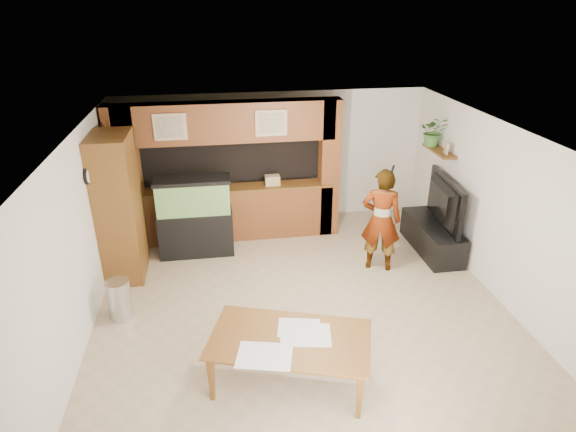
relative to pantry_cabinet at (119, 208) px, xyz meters
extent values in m
plane|color=#9D8A6D|center=(2.70, -1.45, -1.18)|extent=(6.50, 6.50, 0.00)
plane|color=white|center=(2.70, -1.45, 1.42)|extent=(6.50, 6.50, 0.00)
plane|color=beige|center=(2.70, 1.80, 0.12)|extent=(6.00, 0.00, 6.00)
plane|color=beige|center=(-0.30, -1.45, 0.12)|extent=(0.00, 6.50, 6.50)
plane|color=beige|center=(5.70, -1.45, 0.12)|extent=(0.00, 6.50, 6.50)
cube|color=brown|center=(1.80, 1.00, -0.68)|extent=(3.80, 0.35, 1.00)
cube|color=brown|center=(1.80, 1.00, -0.16)|extent=(3.80, 0.43, 0.04)
cube|color=brown|center=(1.80, 1.00, 1.07)|extent=(3.80, 0.35, 0.70)
cube|color=brown|center=(0.00, 1.00, 0.12)|extent=(0.50, 0.35, 2.60)
cube|color=brown|center=(3.65, 1.00, 0.12)|extent=(0.35, 0.35, 2.60)
cube|color=black|center=(1.80, 1.55, 0.27)|extent=(4.20, 0.45, 0.85)
cube|color=tan|center=(0.85, 0.80, 1.07)|extent=(0.55, 0.03, 0.45)
cube|color=tan|center=(0.85, 0.78, 1.07)|extent=(0.43, 0.01, 0.35)
cube|color=tan|center=(2.55, 0.80, 1.07)|extent=(0.55, 0.03, 0.45)
cube|color=tan|center=(2.55, 0.78, 1.07)|extent=(0.43, 0.01, 0.35)
cylinder|color=black|center=(-0.27, -0.45, 0.72)|extent=(0.04, 0.25, 0.25)
cylinder|color=white|center=(-0.24, -0.45, 0.72)|extent=(0.01, 0.21, 0.21)
cube|color=brown|center=(5.55, 0.50, 0.52)|extent=(0.25, 0.90, 0.04)
cube|color=brown|center=(0.00, 0.00, 0.00)|extent=(0.59, 0.97, 2.37)
cylinder|color=#B2B2B7|center=(0.08, -1.28, -0.88)|extent=(0.33, 0.33, 0.61)
cube|color=black|center=(1.14, 0.50, -0.78)|extent=(1.29, 0.48, 0.81)
cube|color=#378A48|center=(1.14, 0.50, -0.10)|extent=(1.24, 0.45, 0.56)
cube|color=black|center=(1.14, 0.50, 0.22)|extent=(1.29, 0.48, 0.06)
cube|color=black|center=(5.35, -0.06, -0.92)|extent=(0.58, 1.58, 0.53)
imported|color=black|center=(5.35, -0.06, -0.23)|extent=(0.34, 1.50, 0.86)
cube|color=tan|center=(5.55, 0.26, 0.64)|extent=(0.06, 0.16, 0.20)
imported|color=#3A6E2C|center=(5.52, 0.75, 0.81)|extent=(0.60, 0.56, 0.55)
imported|color=tan|center=(4.18, -0.50, -0.30)|extent=(0.76, 0.62, 1.78)
cylinder|color=black|center=(4.23, -0.66, 0.64)|extent=(0.04, 0.10, 0.16)
imported|color=brown|center=(2.26, -2.95, -0.86)|extent=(2.07, 1.55, 0.65)
cube|color=silver|center=(1.95, -3.17, -0.53)|extent=(0.69, 0.57, 0.01)
cube|color=silver|center=(2.46, -2.89, -0.53)|extent=(0.65, 0.52, 0.01)
cube|color=silver|center=(2.41, -2.75, -0.53)|extent=(0.56, 0.46, 0.01)
cube|color=#9D7E55|center=(2.58, 1.00, -0.05)|extent=(0.27, 0.18, 0.18)
camera|label=1|loc=(1.55, -7.30, 3.08)|focal=30.00mm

